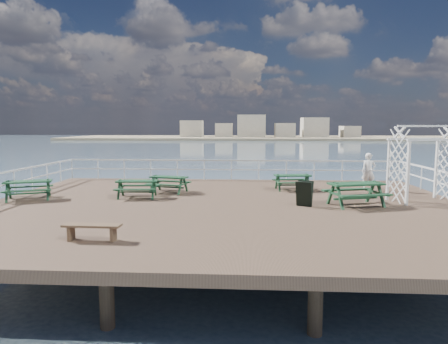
% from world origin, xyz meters
% --- Properties ---
extents(ground, '(18.00, 14.00, 0.30)m').
position_xyz_m(ground, '(0.00, 0.00, -0.15)').
color(ground, brown).
rests_on(ground, ground).
extents(sea_backdrop, '(300.00, 300.00, 9.20)m').
position_xyz_m(sea_backdrop, '(12.54, 134.07, -0.51)').
color(sea_backdrop, '#40556C').
rests_on(sea_backdrop, ground).
extents(railing, '(17.77, 13.76, 1.10)m').
position_xyz_m(railing, '(-0.07, 2.57, 0.87)').
color(railing, silver).
rests_on(railing, ground).
extents(picnic_table_a, '(2.15, 1.97, 0.85)m').
position_xyz_m(picnic_table_a, '(-7.80, 0.57, 0.54)').
color(picnic_table_a, '#12331A').
rests_on(picnic_table_a, ground).
extents(picnic_table_b, '(1.74, 1.45, 0.80)m').
position_xyz_m(picnic_table_b, '(-3.62, 1.28, 0.51)').
color(picnic_table_b, '#12331A').
rests_on(picnic_table_b, ground).
extents(picnic_table_c, '(1.79, 1.52, 0.79)m').
position_xyz_m(picnic_table_c, '(2.92, 3.60, 0.50)').
color(picnic_table_c, '#12331A').
rests_on(picnic_table_c, ground).
extents(picnic_table_d, '(1.91, 1.69, 0.79)m').
position_xyz_m(picnic_table_d, '(-2.58, 2.63, 0.51)').
color(picnic_table_d, '#12331A').
rests_on(picnic_table_d, ground).
extents(picnic_table_e, '(2.34, 2.08, 0.96)m').
position_xyz_m(picnic_table_e, '(4.84, 0.09, 0.61)').
color(picnic_table_e, '#12331A').
rests_on(picnic_table_e, ground).
extents(flat_bench_near, '(1.49, 0.39, 0.43)m').
position_xyz_m(flat_bench_near, '(-3.06, -4.88, 0.32)').
color(flat_bench_near, brown).
rests_on(flat_bench_near, ground).
extents(trellis_arbor, '(2.61, 1.84, 2.94)m').
position_xyz_m(trellis_arbor, '(7.60, 1.09, 1.30)').
color(trellis_arbor, silver).
rests_on(trellis_arbor, ground).
extents(sandwich_board, '(0.69, 0.61, 0.94)m').
position_xyz_m(sandwich_board, '(2.94, -0.15, 0.46)').
color(sandwich_board, black).
rests_on(sandwich_board, ground).
extents(person, '(0.63, 0.42, 1.69)m').
position_xyz_m(person, '(6.35, 3.72, 0.85)').
color(person, silver).
rests_on(person, ground).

